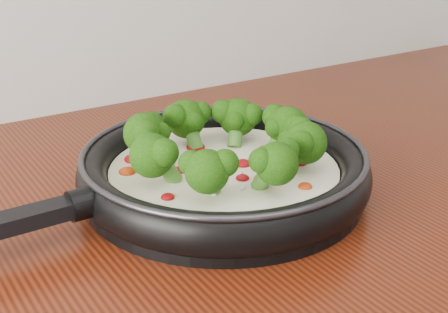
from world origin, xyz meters
TOP-DOWN VIEW (x-y plane):
  - skillet at (-0.08, 1.09)m, footprint 0.55×0.36m

SIDE VIEW (x-z plane):
  - skillet at x=-0.08m, z-range 0.89..0.99m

